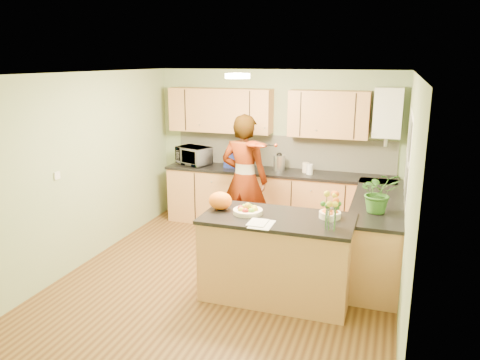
% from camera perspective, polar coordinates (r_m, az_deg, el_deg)
% --- Properties ---
extents(floor, '(4.50, 4.50, 0.00)m').
position_cam_1_polar(floor, '(6.00, -1.22, -11.74)').
color(floor, '#523117').
rests_on(floor, ground).
extents(ceiling, '(4.00, 4.50, 0.02)m').
position_cam_1_polar(ceiling, '(5.38, -1.36, 12.89)').
color(ceiling, silver).
rests_on(ceiling, wall_back).
extents(wall_back, '(4.00, 0.02, 2.50)m').
position_cam_1_polar(wall_back, '(7.66, 4.43, 3.92)').
color(wall_back, '#94AE7C').
rests_on(wall_back, floor).
extents(wall_front, '(4.00, 0.02, 2.50)m').
position_cam_1_polar(wall_front, '(3.63, -13.53, -8.61)').
color(wall_front, '#94AE7C').
rests_on(wall_front, floor).
extents(wall_left, '(0.02, 4.50, 2.50)m').
position_cam_1_polar(wall_left, '(6.50, -18.13, 1.32)').
color(wall_left, '#94AE7C').
rests_on(wall_left, floor).
extents(wall_right, '(0.02, 4.50, 2.50)m').
position_cam_1_polar(wall_right, '(5.25, 19.72, -1.84)').
color(wall_right, '#94AE7C').
rests_on(wall_right, floor).
extents(back_counter, '(3.64, 0.62, 0.94)m').
position_cam_1_polar(back_counter, '(7.54, 4.49, -2.35)').
color(back_counter, '#C07E4C').
rests_on(back_counter, floor).
extents(right_counter, '(0.62, 2.24, 0.94)m').
position_cam_1_polar(right_counter, '(6.30, 16.30, -6.36)').
color(right_counter, '#C07E4C').
rests_on(right_counter, floor).
extents(splashback, '(3.60, 0.02, 0.52)m').
position_cam_1_polar(splashback, '(7.63, 5.12, 3.48)').
color(splashback, beige).
rests_on(splashback, back_counter).
extents(upper_cabinets, '(3.20, 0.34, 0.70)m').
position_cam_1_polar(upper_cabinets, '(7.46, 2.87, 8.31)').
color(upper_cabinets, '#C07E4C').
rests_on(upper_cabinets, wall_back).
extents(boiler, '(0.40, 0.30, 0.86)m').
position_cam_1_polar(boiler, '(7.19, 17.58, 7.81)').
color(boiler, white).
rests_on(boiler, wall_back).
extents(window_right, '(0.01, 1.30, 1.05)m').
position_cam_1_polar(window_right, '(5.77, 19.84, 2.63)').
color(window_right, white).
rests_on(window_right, wall_right).
extents(light_switch, '(0.02, 0.09, 0.09)m').
position_cam_1_polar(light_switch, '(6.02, -21.41, 0.51)').
color(light_switch, white).
rests_on(light_switch, wall_left).
extents(ceiling_lamp, '(0.30, 0.30, 0.07)m').
position_cam_1_polar(ceiling_lamp, '(5.66, -0.30, 12.58)').
color(ceiling_lamp, '#FFEABF').
rests_on(ceiling_lamp, ceiling).
extents(peninsula_island, '(1.67, 0.86, 0.96)m').
position_cam_1_polar(peninsula_island, '(5.38, 4.53, -9.31)').
color(peninsula_island, '#C07E4C').
rests_on(peninsula_island, floor).
extents(fruit_dish, '(0.33, 0.33, 0.12)m').
position_cam_1_polar(fruit_dish, '(5.28, 0.95, -3.62)').
color(fruit_dish, '#F8E6C6').
rests_on(fruit_dish, peninsula_island).
extents(orange_bowl, '(0.24, 0.24, 0.14)m').
position_cam_1_polar(orange_bowl, '(5.24, 10.91, -3.93)').
color(orange_bowl, '#F8E6C6').
rests_on(orange_bowl, peninsula_island).
extents(flower_vase, '(0.26, 0.26, 0.47)m').
position_cam_1_polar(flower_vase, '(4.84, 11.10, -2.30)').
color(flower_vase, silver).
rests_on(flower_vase, peninsula_island).
extents(orange_bag, '(0.28, 0.24, 0.21)m').
position_cam_1_polar(orange_bag, '(5.42, -2.41, -2.53)').
color(orange_bag, orange).
rests_on(orange_bag, peninsula_island).
extents(papers, '(0.23, 0.32, 0.01)m').
position_cam_1_polar(papers, '(4.96, 2.67, -5.39)').
color(papers, silver).
rests_on(papers, peninsula_island).
extents(violinist, '(0.73, 0.51, 1.91)m').
position_cam_1_polar(violinist, '(6.77, 0.54, 0.01)').
color(violinist, '#E3AB8B').
rests_on(violinist, floor).
extents(violin, '(0.67, 0.59, 0.17)m').
position_cam_1_polar(violin, '(6.38, 1.65, 4.39)').
color(violin, '#551805').
rests_on(violin, violinist).
extents(microwave, '(0.64, 0.54, 0.30)m').
position_cam_1_polar(microwave, '(7.87, -5.67, 2.99)').
color(microwave, white).
rests_on(microwave, back_counter).
extents(blue_box, '(0.28, 0.21, 0.22)m').
position_cam_1_polar(blue_box, '(7.63, -0.83, 2.37)').
color(blue_box, navy).
rests_on(blue_box, back_counter).
extents(kettle, '(0.18, 0.18, 0.34)m').
position_cam_1_polar(kettle, '(7.41, 4.79, 2.19)').
color(kettle, silver).
rests_on(kettle, back_counter).
extents(jar_cream, '(0.11, 0.11, 0.16)m').
position_cam_1_polar(jar_cream, '(7.35, 8.01, 1.52)').
color(jar_cream, '#F8E6C6').
rests_on(jar_cream, back_counter).
extents(jar_white, '(0.11, 0.11, 0.16)m').
position_cam_1_polar(jar_white, '(7.24, 8.49, 1.31)').
color(jar_white, white).
rests_on(jar_white, back_counter).
extents(potted_plant, '(0.53, 0.49, 0.48)m').
position_cam_1_polar(potted_plant, '(5.57, 16.55, -1.44)').
color(potted_plant, '#366F25').
rests_on(potted_plant, right_counter).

